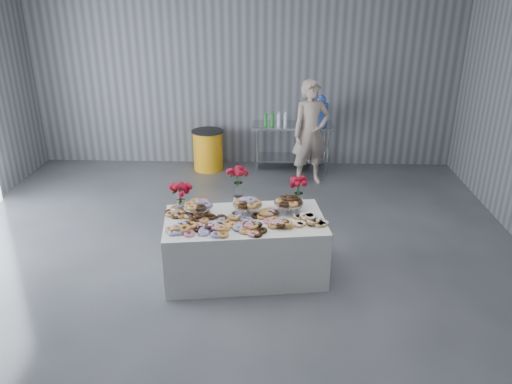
% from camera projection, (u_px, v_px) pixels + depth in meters
% --- Properties ---
extents(ground, '(9.00, 9.00, 0.00)m').
position_uv_depth(ground, '(223.00, 292.00, 5.85)').
color(ground, '#393B40').
rests_on(ground, ground).
extents(room_walls, '(8.04, 9.04, 4.02)m').
position_uv_depth(room_walls, '(189.00, 62.00, 4.88)').
color(room_walls, slate).
rests_on(room_walls, ground).
extents(display_table, '(2.02, 1.24, 0.75)m').
position_uv_depth(display_table, '(245.00, 247.00, 6.09)').
color(display_table, white).
rests_on(display_table, ground).
extents(prep_table, '(1.50, 0.60, 0.90)m').
position_uv_depth(prep_table, '(292.00, 139.00, 9.34)').
color(prep_table, silver).
rests_on(prep_table, ground).
extents(donut_mounds, '(1.89, 1.03, 0.09)m').
position_uv_depth(donut_mounds, '(244.00, 218.00, 5.87)').
color(donut_mounds, '#D99D4F').
rests_on(donut_mounds, display_table).
extents(cake_stand_left, '(0.36, 0.36, 0.17)m').
position_uv_depth(cake_stand_left, '(198.00, 205.00, 5.97)').
color(cake_stand_left, silver).
rests_on(cake_stand_left, display_table).
extents(cake_stand_mid, '(0.36, 0.36, 0.17)m').
position_uv_depth(cake_stand_mid, '(248.00, 203.00, 6.02)').
color(cake_stand_mid, silver).
rests_on(cake_stand_mid, display_table).
extents(cake_stand_right, '(0.36, 0.36, 0.17)m').
position_uv_depth(cake_stand_right, '(289.00, 201.00, 6.07)').
color(cake_stand_right, silver).
rests_on(cake_stand_right, display_table).
extents(danish_pile, '(0.48, 0.48, 0.11)m').
position_uv_depth(danish_pile, '(309.00, 218.00, 5.84)').
color(danish_pile, white).
rests_on(danish_pile, display_table).
extents(bouquet_left, '(0.26, 0.26, 0.42)m').
position_uv_depth(bouquet_left, '(181.00, 190.00, 5.98)').
color(bouquet_left, white).
rests_on(bouquet_left, display_table).
extents(bouquet_right, '(0.26, 0.26, 0.42)m').
position_uv_depth(bouquet_right, '(299.00, 184.00, 6.16)').
color(bouquet_right, white).
rests_on(bouquet_right, display_table).
extents(bouquet_center, '(0.26, 0.26, 0.57)m').
position_uv_depth(bouquet_center, '(238.00, 179.00, 6.10)').
color(bouquet_center, silver).
rests_on(bouquet_center, display_table).
extents(water_jug, '(0.28, 0.28, 0.55)m').
position_uv_depth(water_jug, '(320.00, 111.00, 9.11)').
color(water_jug, '#4369E6').
rests_on(water_jug, prep_table).
extents(drink_bottles, '(0.54, 0.08, 0.27)m').
position_uv_depth(drink_bottles, '(275.00, 118.00, 9.09)').
color(drink_bottles, '#268C33').
rests_on(drink_bottles, prep_table).
extents(person, '(0.78, 0.63, 1.84)m').
position_uv_depth(person, '(311.00, 133.00, 8.65)').
color(person, '#CC8C93').
rests_on(person, ground).
extents(trash_barrel, '(0.60, 0.60, 0.77)m').
position_uv_depth(trash_barrel, '(208.00, 150.00, 9.48)').
color(trash_barrel, '#F9A415').
rests_on(trash_barrel, ground).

